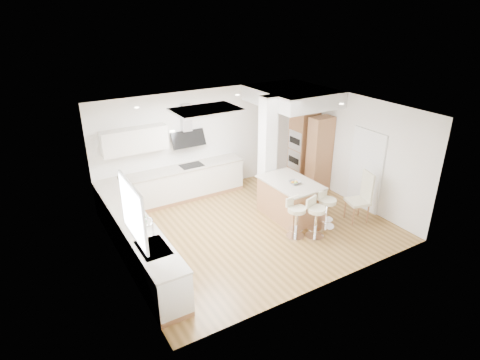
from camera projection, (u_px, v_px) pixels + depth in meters
ground at (252, 227)px, 9.46m from camera, size 6.00×6.00×0.00m
ceiling at (252, 227)px, 9.46m from camera, size 6.00×5.00×0.02m
wall_back at (203, 141)px, 10.85m from camera, size 6.00×0.04×2.80m
wall_left at (117, 204)px, 7.48m from camera, size 0.04×5.00×2.80m
wall_right at (351, 149)px, 10.29m from camera, size 0.04×5.00×2.80m
skylight at (206, 110)px, 8.43m from camera, size 4.10×2.10×0.06m
window_left at (132, 209)px, 6.68m from camera, size 0.06×1.28×1.07m
doorway_right at (366, 171)px, 9.97m from camera, size 0.05×1.00×2.10m
counter_left at (135, 237)px, 8.19m from camera, size 0.63×4.50×1.35m
counter_back at (177, 175)px, 10.49m from camera, size 3.62×0.63×2.50m
pillar at (267, 151)px, 10.13m from camera, size 0.35×0.35×2.80m
soffit at (292, 96)px, 10.48m from camera, size 1.78×2.20×0.40m
oven_column at (309, 150)px, 11.25m from camera, size 0.63×1.21×2.10m
peninsula at (289, 199)px, 9.75m from camera, size 1.05×1.55×1.00m
bar_stool_a at (296, 216)px, 8.86m from camera, size 0.46×0.46×0.94m
bar_stool_b at (315, 216)px, 8.86m from camera, size 0.53×0.53×0.94m
bar_stool_c at (326, 207)px, 9.25m from camera, size 0.52×0.52×0.92m
dining_chair at (362, 195)px, 9.50m from camera, size 0.59×0.59×1.24m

